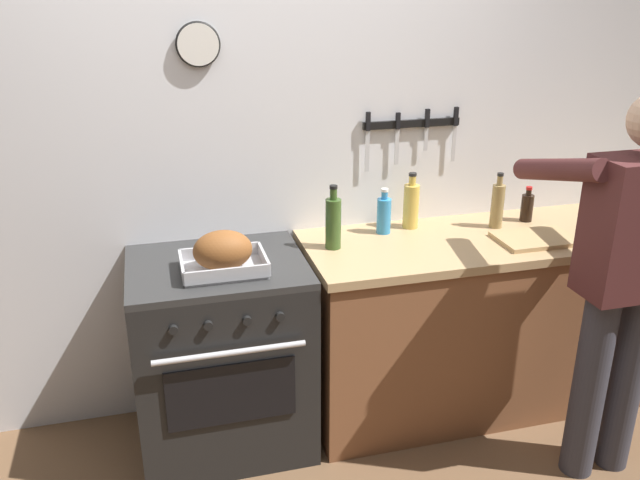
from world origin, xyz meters
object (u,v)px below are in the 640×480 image
roasting_pan (223,254)px  bottle_soy_sauce (527,207)px  person_cook (625,270)px  bottle_dish_soap (384,215)px  bottle_cooking_oil (411,205)px  stove (222,355)px  cutting_board (536,239)px  bottle_vinegar (497,205)px  bottle_olive_oil (333,222)px

roasting_pan → bottle_soy_sauce: 1.56m
person_cook → bottle_soy_sauce: 0.74m
bottle_dish_soap → bottle_cooking_oil: bearing=13.8°
bottle_dish_soap → stove: bearing=-168.5°
roasting_pan → person_cook: bearing=-18.4°
person_cook → bottle_cooking_oil: person_cook is taller
cutting_board → stove: bearing=175.5°
bottle_soy_sauce → bottle_vinegar: size_ratio=0.65×
bottle_soy_sauce → bottle_olive_oil: bearing=-174.7°
stove → bottle_soy_sauce: size_ratio=5.07×
roasting_pan → cutting_board: 1.45m
bottle_cooking_oil → bottle_dish_soap: bearing=-166.2°
person_cook → bottle_cooking_oil: (-0.59, 0.80, 0.06)m
bottle_cooking_oil → bottle_soy_sauce: bearing=-6.0°
stove → roasting_pan: bearing=-77.1°
person_cook → bottle_dish_soap: size_ratio=7.54×
bottle_cooking_oil → bottle_dish_soap: bottle_cooking_oil is taller
bottle_olive_oil → bottle_dish_soap: bottle_olive_oil is taller
stove → bottle_olive_oil: bottle_olive_oil is taller
person_cook → cutting_board: bearing=-0.5°
bottle_olive_oil → bottle_cooking_oil: size_ratio=1.07×
roasting_pan → cutting_board: roasting_pan is taller
cutting_board → bottle_olive_oil: (-0.93, 0.16, 0.11)m
bottle_vinegar → bottle_cooking_oil: (-0.41, 0.10, 0.00)m
cutting_board → bottle_olive_oil: bottle_olive_oil is taller
cutting_board → bottle_soy_sauce: bottle_soy_sauce is taller
person_cook → bottle_dish_soap: bearing=32.5°
stove → bottle_dish_soap: 0.99m
bottle_olive_oil → bottle_dish_soap: size_ratio=1.33×
bottle_dish_soap → person_cook: bearing=-45.9°
bottle_vinegar → stove: bearing=-175.9°
person_cook → bottle_cooking_oil: size_ratio=6.04×
bottle_soy_sauce → bottle_vinegar: bottle_vinegar is taller
roasting_pan → bottle_dish_soap: 0.84m
bottle_cooking_oil → roasting_pan: bearing=-162.8°
roasting_pan → bottle_soy_sauce: bearing=8.5°
stove → bottle_soy_sauce: bottle_soy_sauce is taller
roasting_pan → bottle_dish_soap: bearing=17.8°
cutting_board → bottle_olive_oil: 0.95m
bottle_dish_soap → bottle_soy_sauce: bearing=-1.9°
bottle_olive_oil → bottle_cooking_oil: bottle_olive_oil is taller
roasting_pan → bottle_cooking_oil: bottle_cooking_oil is taller
roasting_pan → bottle_soy_sauce: size_ratio=1.98×
person_cook → bottle_dish_soap: 1.07m
roasting_pan → bottle_dish_soap: size_ratio=1.60×
roasting_pan → bottle_olive_oil: size_ratio=1.20×
bottle_soy_sauce → bottle_cooking_oil: size_ratio=0.65×
cutting_board → bottle_soy_sauce: (0.10, 0.26, 0.06)m
roasting_pan → bottle_soy_sauce: roasting_pan is taller
bottle_vinegar → bottle_cooking_oil: bottle_cooking_oil is taller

